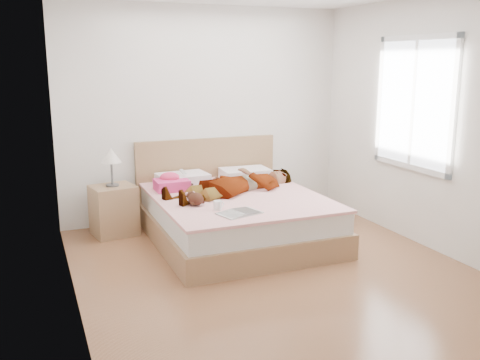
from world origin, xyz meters
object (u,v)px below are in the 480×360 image
(bed, at_px, (234,214))
(coffee_mug, at_px, (218,205))
(plush_toy, at_px, (195,198))
(towel, at_px, (171,183))
(magazine, at_px, (240,213))
(nightstand, at_px, (114,206))
(woman, at_px, (236,180))
(phone, at_px, (183,172))

(bed, distance_m, coffee_mug, 0.74)
(bed, xyz_separation_m, coffee_mug, (-0.39, -0.56, 0.28))
(plush_toy, bearing_deg, towel, 94.28)
(towel, relative_size, magazine, 0.83)
(bed, bearing_deg, plush_toy, -150.45)
(bed, xyz_separation_m, plush_toy, (-0.54, -0.31, 0.30))
(towel, bearing_deg, plush_toy, -85.72)
(towel, bearing_deg, nightstand, 162.76)
(coffee_mug, bearing_deg, bed, 55.44)
(woman, height_order, nightstand, nightstand)
(towel, bearing_deg, bed, -35.02)
(woman, bearing_deg, nightstand, -129.66)
(bed, distance_m, magazine, 0.84)
(phone, height_order, towel, phone)
(bed, xyz_separation_m, magazine, (-0.24, -0.77, 0.24))
(magazine, distance_m, coffee_mug, 0.26)
(magazine, bearing_deg, coffee_mug, 124.90)
(phone, relative_size, bed, 0.05)
(woman, xyz_separation_m, magazine, (-0.31, -0.88, -0.11))
(phone, bearing_deg, woman, -57.13)
(bed, bearing_deg, nightstand, 153.41)
(bed, relative_size, towel, 5.53)
(phone, relative_size, coffee_mug, 0.76)
(bed, bearing_deg, woman, 57.90)
(plush_toy, bearing_deg, woman, 34.37)
(phone, xyz_separation_m, bed, (0.43, -0.51, -0.41))
(magazine, bearing_deg, phone, 98.40)
(towel, xyz_separation_m, plush_toy, (0.05, -0.73, -0.01))
(phone, bearing_deg, nightstand, 154.23)
(woman, distance_m, nightstand, 1.42)
(woman, relative_size, bed, 0.83)
(magazine, relative_size, plush_toy, 1.80)
(phone, xyz_separation_m, magazine, (0.19, -1.28, -0.17))
(phone, distance_m, plush_toy, 0.83)
(magazine, bearing_deg, nightstand, 125.40)
(bed, bearing_deg, coffee_mug, -124.56)
(coffee_mug, xyz_separation_m, nightstand, (-0.84, 1.17, -0.23))
(bed, distance_m, towel, 0.79)
(woman, bearing_deg, phone, -147.13)
(phone, height_order, coffee_mug, phone)
(woman, height_order, magazine, woman)
(woman, bearing_deg, coffee_mug, -52.64)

